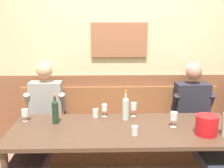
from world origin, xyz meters
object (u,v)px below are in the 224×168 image
object	(u,v)px
wall_bench	(120,137)
wine_glass_mid_right	(174,117)
wine_bottle_clear_water	(126,107)
water_tumbler_left	(96,113)
person_right_seat	(40,126)
wine_bottle_green_tall	(55,111)
water_tumbler_center	(135,131)
wine_glass_left_end	(25,113)
dining_table	(124,134)
person_left_seat	(200,123)
wine_glass_near_bucket	(105,108)
wine_glass_mid_left	(134,107)
ice_bucket	(207,125)

from	to	relation	value
wall_bench	wine_glass_mid_right	size ratio (longest dim) A/B	16.51
wine_bottle_clear_water	water_tumbler_left	size ratio (longest dim) A/B	3.52
wine_bottle_clear_water	person_right_seat	bearing A→B (deg)	174.84
wine_bottle_green_tall	wine_bottle_clear_water	world-z (taller)	wine_bottle_clear_water
water_tumbler_left	water_tumbler_center	size ratio (longest dim) A/B	1.07
wine_glass_left_end	water_tumbler_left	bearing A→B (deg)	7.84
dining_table	person_left_seat	size ratio (longest dim) A/B	1.72
person_right_seat	wine_bottle_green_tall	size ratio (longest dim) A/B	4.22
wall_bench	wine_glass_near_bucket	size ratio (longest dim) A/B	18.16
wine_bottle_green_tall	wine_glass_mid_left	bearing A→B (deg)	13.18
ice_bucket	wine_glass_mid_right	distance (m)	0.34
person_right_seat	wine_glass_near_bucket	xyz separation A→B (m)	(0.75, 0.02, 0.20)
dining_table	wine_glass_near_bucket	world-z (taller)	wine_glass_near_bucket
person_left_seat	wine_glass_mid_right	distance (m)	0.58
wine_bottle_green_tall	ice_bucket	bearing A→B (deg)	-12.58
wine_bottle_clear_water	wall_bench	bearing A→B (deg)	93.86
wine_bottle_green_tall	wine_glass_near_bucket	size ratio (longest dim) A/B	2.20
wall_bench	wine_bottle_clear_water	world-z (taller)	wine_bottle_clear_water
dining_table	person_right_seat	distance (m)	1.02
person_left_seat	wine_bottle_clear_water	world-z (taller)	person_left_seat
wine_bottle_clear_water	wine_glass_left_end	bearing A→B (deg)	-179.12
wall_bench	water_tumbler_center	world-z (taller)	wall_bench
water_tumbler_left	person_right_seat	bearing A→B (deg)	-179.94
dining_table	water_tumbler_left	world-z (taller)	water_tumbler_left
dining_table	water_tumbler_center	world-z (taller)	water_tumbler_center
ice_bucket	water_tumbler_left	bearing A→B (deg)	154.43
wine_glass_mid_left	wine_bottle_clear_water	bearing A→B (deg)	-133.20
wall_bench	ice_bucket	xyz separation A→B (m)	(0.80, -0.94, 0.54)
wine_bottle_clear_water	water_tumbler_center	size ratio (longest dim) A/B	3.79
wine_bottle_green_tall	wine_bottle_clear_water	xyz separation A→B (m)	(0.77, 0.10, 0.00)
wine_glass_near_bucket	water_tumbler_left	distance (m)	0.12
ice_bucket	wine_bottle_clear_water	distance (m)	0.88
person_right_seat	wine_glass_left_end	xyz separation A→B (m)	(-0.13, -0.11, 0.20)
person_right_seat	wine_bottle_green_tall	world-z (taller)	person_right_seat
wine_glass_left_end	ice_bucket	bearing A→B (deg)	-12.60
person_left_seat	wine_bottle_green_tall	xyz separation A→B (m)	(-1.68, -0.21, 0.24)
person_left_seat	wine_glass_mid_left	world-z (taller)	person_left_seat
wall_bench	dining_table	size ratio (longest dim) A/B	1.13
ice_bucket	water_tumbler_left	xyz separation A→B (m)	(-1.10, 0.53, -0.05)
wine_glass_near_bucket	water_tumbler_center	distance (m)	0.62
wine_glass_mid_right	ice_bucket	bearing A→B (deg)	-37.25
ice_bucket	wine_glass_near_bucket	distance (m)	1.14
ice_bucket	water_tumbler_center	xyz separation A→B (m)	(-0.70, 0.01, -0.05)
dining_table	ice_bucket	bearing A→B (deg)	-12.97
wine_glass_mid_left	water_tumbler_left	xyz separation A→B (m)	(-0.44, -0.02, -0.06)
wine_glass_left_end	water_tumbler_center	xyz separation A→B (m)	(1.18, -0.41, -0.05)
person_right_seat	wine_glass_near_bucket	bearing A→B (deg)	1.43
wall_bench	wine_glass_left_end	bearing A→B (deg)	-154.49
wine_bottle_clear_water	water_tumbler_center	xyz separation A→B (m)	(0.06, -0.43, -0.10)
dining_table	wine_bottle_green_tall	world-z (taller)	wine_bottle_green_tall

